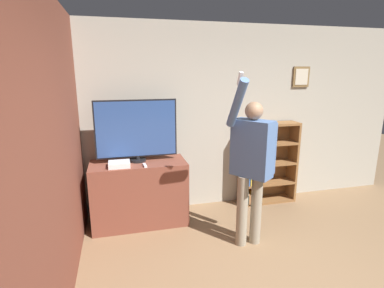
# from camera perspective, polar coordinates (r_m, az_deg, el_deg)

# --- Properties ---
(wall_back) EXTENTS (6.01, 0.09, 2.70)m
(wall_back) POSITION_cam_1_polar(r_m,az_deg,el_deg) (4.54, 5.50, 5.01)
(wall_back) COLOR #B2AD9E
(wall_back) RESTS_ON ground_plane
(wall_side_brick) EXTENTS (0.06, 4.24, 2.70)m
(wall_side_brick) POSITION_cam_1_polar(r_m,az_deg,el_deg) (3.00, -23.81, -0.69)
(wall_side_brick) COLOR brown
(wall_side_brick) RESTS_ON ground_plane
(tv_ledge) EXTENTS (1.25, 0.56, 0.87)m
(tv_ledge) POSITION_cam_1_polar(r_m,az_deg,el_deg) (4.16, -9.97, -9.17)
(tv_ledge) COLOR brown
(tv_ledge) RESTS_ON ground_plane
(television) EXTENTS (1.05, 0.22, 0.82)m
(television) POSITION_cam_1_polar(r_m,az_deg,el_deg) (3.96, -10.54, 2.61)
(television) COLOR black
(television) RESTS_ON tv_ledge
(game_console) EXTENTS (0.26, 0.21, 0.07)m
(game_console) POSITION_cam_1_polar(r_m,az_deg,el_deg) (3.86, -13.69, -3.77)
(game_console) COLOR white
(game_console) RESTS_ON tv_ledge
(remote_loose) EXTENTS (0.05, 0.14, 0.02)m
(remote_loose) POSITION_cam_1_polar(r_m,az_deg,el_deg) (3.83, -8.98, -4.04)
(remote_loose) COLOR white
(remote_loose) RESTS_ON tv_ledge
(bookshelf) EXTENTS (0.90, 0.28, 1.27)m
(bookshelf) POSITION_cam_1_polar(r_m,az_deg,el_deg) (4.81, 13.48, -3.96)
(bookshelf) COLOR brown
(bookshelf) RESTS_ON ground_plane
(person) EXTENTS (0.60, 0.58, 2.03)m
(person) POSITION_cam_1_polar(r_m,az_deg,el_deg) (3.47, 11.31, -3.17)
(person) COLOR gray
(person) RESTS_ON ground_plane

